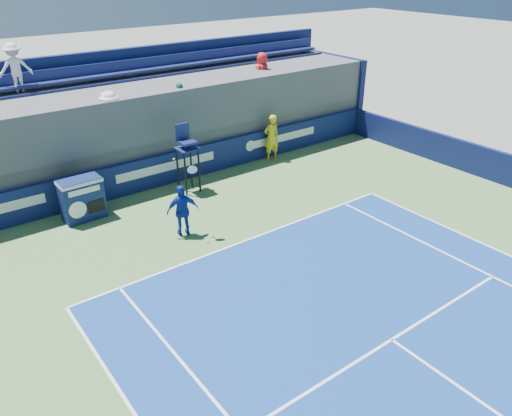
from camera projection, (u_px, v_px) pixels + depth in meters
ball_person at (271, 137)px, 20.61m from camera, size 0.74×0.52×1.93m
back_hoarding at (166, 169)px, 18.56m from camera, size 20.40×0.21×1.20m
match_clock at (82, 198)px, 16.00m from camera, size 1.34×0.76×1.40m
umpire_chair at (187, 151)px, 17.59m from camera, size 0.70×0.70×2.48m
tennis_player at (183, 210)px, 15.01m from camera, size 1.04×0.68×2.57m
stadium_seating at (139, 123)px, 19.45m from camera, size 21.00×4.05×5.08m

